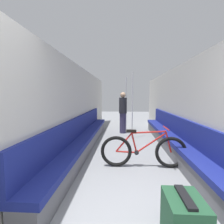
# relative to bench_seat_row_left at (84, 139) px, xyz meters

# --- Properties ---
(wall_left) EXTENTS (0.10, 10.28, 2.27)m
(wall_left) POSITION_rel_bench_seat_row_left_xyz_m (-0.22, 0.18, 0.84)
(wall_left) COLOR beige
(wall_left) RESTS_ON ground
(wall_right) EXTENTS (0.10, 10.28, 2.27)m
(wall_right) POSITION_rel_bench_seat_row_left_xyz_m (2.56, 0.18, 0.84)
(wall_right) COLOR beige
(wall_right) RESTS_ON ground
(bench_seat_row_left) EXTENTS (0.40, 6.04, 0.91)m
(bench_seat_row_left) POSITION_rel_bench_seat_row_left_xyz_m (0.00, 0.00, 0.00)
(bench_seat_row_left) COLOR #5B5B60
(bench_seat_row_left) RESTS_ON ground
(bench_seat_row_right) EXTENTS (0.40, 6.04, 0.91)m
(bench_seat_row_right) POSITION_rel_bench_seat_row_left_xyz_m (2.34, 0.00, 0.00)
(bench_seat_row_right) COLOR #5B5B60
(bench_seat_row_right) RESTS_ON ground
(bicycle) EXTENTS (1.74, 0.46, 0.82)m
(bicycle) POSITION_rel_bench_seat_row_left_xyz_m (1.44, -1.08, 0.03)
(bicycle) COLOR black
(bicycle) RESTS_ON ground
(grab_pole_near) EXTENTS (0.08, 0.08, 2.25)m
(grab_pole_near) POSITION_rel_bench_seat_row_left_xyz_m (1.35, 1.46, 0.80)
(grab_pole_near) COLOR gray
(grab_pole_near) RESTS_ON ground
(grab_pole_far) EXTENTS (0.08, 0.08, 2.25)m
(grab_pole_far) POSITION_rel_bench_seat_row_left_xyz_m (1.17, 2.89, 0.80)
(grab_pole_far) COLOR gray
(grab_pole_far) RESTS_ON ground
(passenger_standing) EXTENTS (0.30, 0.30, 1.59)m
(passenger_standing) POSITION_rel_bench_seat_row_left_xyz_m (1.03, 2.22, 0.52)
(passenger_standing) COLOR #332D4C
(passenger_standing) RESTS_ON ground
(luggage_bag) EXTENTS (0.35, 0.48, 0.50)m
(luggage_bag) POSITION_rel_bench_seat_row_left_xyz_m (1.62, -2.93, -0.06)
(luggage_bag) COLOR #1E472D
(luggage_bag) RESTS_ON ground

